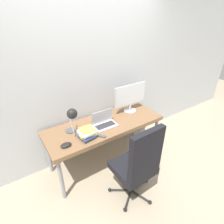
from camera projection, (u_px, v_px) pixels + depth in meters
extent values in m
plane|color=tan|center=(117.00, 173.00, 2.71)|extent=(12.00, 12.00, 0.00)
cube|color=silver|center=(90.00, 80.00, 2.62)|extent=(8.00, 0.05, 2.60)
cube|color=brown|center=(105.00, 125.00, 2.62)|extent=(1.78, 0.67, 0.06)
cylinder|color=gray|center=(61.00, 180.00, 2.19)|extent=(0.05, 0.05, 0.67)
cylinder|color=gray|center=(155.00, 136.00, 3.00)|extent=(0.05, 0.05, 0.67)
cylinder|color=gray|center=(48.00, 154.00, 2.59)|extent=(0.05, 0.05, 0.67)
cylinder|color=gray|center=(134.00, 122.00, 3.40)|extent=(0.05, 0.05, 0.67)
cube|color=silver|center=(105.00, 126.00, 2.53)|extent=(0.35, 0.21, 0.02)
cube|color=#2D2D33|center=(105.00, 125.00, 2.53)|extent=(0.29, 0.12, 0.00)
cube|color=silver|center=(102.00, 117.00, 2.55)|extent=(0.35, 0.03, 0.21)
cube|color=silver|center=(102.00, 117.00, 2.55)|extent=(0.31, 0.03, 0.18)
cylinder|color=#B7B7BC|center=(130.00, 110.00, 2.96)|extent=(0.21, 0.21, 0.01)
cylinder|color=#B7B7BC|center=(130.00, 107.00, 2.93)|extent=(0.04, 0.04, 0.12)
cube|color=#B7B7BC|center=(131.00, 95.00, 2.82)|extent=(0.61, 0.02, 0.35)
cube|color=silver|center=(131.00, 95.00, 2.81)|extent=(0.58, 0.00, 0.32)
cylinder|color=#4C4C51|center=(70.00, 131.00, 2.43)|extent=(0.14, 0.14, 0.02)
cylinder|color=#99999E|center=(71.00, 122.00, 2.29)|extent=(0.02, 0.17, 0.34)
sphere|color=black|center=(72.00, 114.00, 2.15)|extent=(0.13, 0.13, 0.13)
sphere|color=black|center=(146.00, 180.00, 2.55)|extent=(0.05, 0.05, 0.05)
cylinder|color=black|center=(139.00, 185.00, 2.48)|extent=(0.29, 0.03, 0.03)
sphere|color=black|center=(124.00, 174.00, 2.65)|extent=(0.05, 0.05, 0.05)
cylinder|color=black|center=(127.00, 182.00, 2.53)|extent=(0.11, 0.29, 0.03)
sphere|color=black|center=(110.00, 190.00, 2.42)|extent=(0.05, 0.05, 0.05)
cylinder|color=black|center=(120.00, 190.00, 2.41)|extent=(0.25, 0.19, 0.03)
sphere|color=black|center=(125.00, 210.00, 2.17)|extent=(0.05, 0.05, 0.05)
cylinder|color=black|center=(128.00, 199.00, 2.29)|extent=(0.25, 0.20, 0.03)
sphere|color=black|center=(150.00, 202.00, 2.25)|extent=(0.05, 0.05, 0.05)
cylinder|color=black|center=(140.00, 196.00, 2.33)|extent=(0.12, 0.28, 0.03)
cylinder|color=#2D2D33|center=(132.00, 180.00, 2.31)|extent=(0.04, 0.04, 0.37)
cube|color=black|center=(133.00, 167.00, 2.20)|extent=(0.48, 0.46, 0.09)
cube|color=black|center=(146.00, 155.00, 1.89)|extent=(0.45, 0.08, 0.62)
cube|color=#B2382D|center=(88.00, 136.00, 2.31)|extent=(0.22, 0.17, 0.02)
cube|color=#334C8C|center=(87.00, 136.00, 2.28)|extent=(0.22, 0.22, 0.03)
cube|color=gold|center=(88.00, 134.00, 2.27)|extent=(0.24, 0.16, 0.03)
cube|color=silver|center=(87.00, 132.00, 2.26)|extent=(0.21, 0.22, 0.03)
cube|color=gold|center=(87.00, 130.00, 2.27)|extent=(0.18, 0.18, 0.02)
cube|color=#4C4C51|center=(100.00, 136.00, 2.32)|extent=(0.12, 0.16, 0.02)
ellipsoid|color=black|center=(66.00, 145.00, 2.14)|extent=(0.14, 0.09, 0.04)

